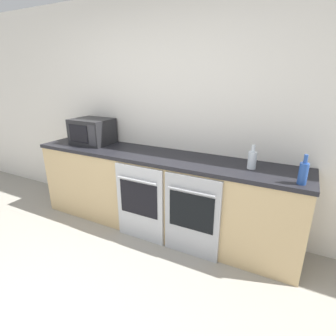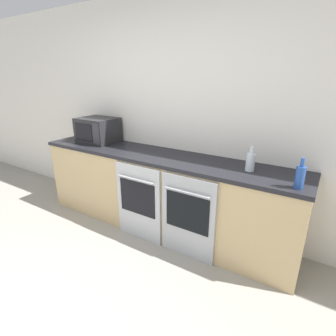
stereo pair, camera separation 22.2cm
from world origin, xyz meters
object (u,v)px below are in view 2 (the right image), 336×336
oven_left (138,203)px  bottle_blue (300,177)px  oven_right (188,218)px  bottle_clear (250,161)px  microwave (98,130)px

oven_left → bottle_blue: bottle_blue is taller
bottle_blue → oven_left: bearing=-175.4°
oven_right → bottle_blue: size_ratio=3.48×
oven_right → bottle_clear: size_ratio=3.79×
oven_left → microwave: 1.19m
microwave → bottle_clear: (2.00, -0.06, -0.07)m
oven_right → microwave: 1.70m
bottle_blue → oven_right: bearing=-172.4°
oven_left → bottle_clear: (1.06, 0.32, 0.57)m
oven_left → bottle_clear: 1.25m
bottle_blue → bottle_clear: 0.47m
bottle_blue → bottle_clear: bearing=155.4°
oven_right → bottle_blue: bottle_blue is taller
microwave → bottle_clear: 2.00m
oven_right → bottle_clear: 0.80m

